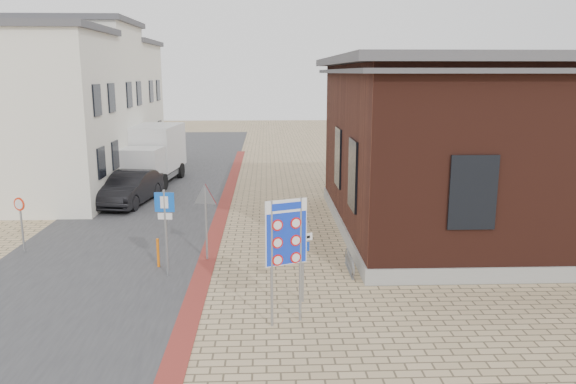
{
  "coord_description": "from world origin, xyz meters",
  "views": [
    {
      "loc": [
        0.04,
        -14.67,
        6.2
      ],
      "look_at": [
        0.76,
        4.07,
        2.2
      ],
      "focal_mm": 35.0,
      "sensor_mm": 36.0,
      "label": 1
    }
  ],
  "objects_px": {
    "essen_sign": "(303,255)",
    "bollard": "(158,253)",
    "sedan": "(130,188)",
    "box_truck": "(152,154)",
    "parking_sign": "(165,217)",
    "border_sign": "(286,235)"
  },
  "relations": [
    {
      "from": "essen_sign",
      "to": "sedan",
      "type": "bearing_deg",
      "value": 98.94
    },
    {
      "from": "parking_sign",
      "to": "bollard",
      "type": "relative_size",
      "value": 2.83
    },
    {
      "from": "sedan",
      "to": "bollard",
      "type": "distance_m",
      "value": 9.54
    },
    {
      "from": "box_truck",
      "to": "essen_sign",
      "type": "distance_m",
      "value": 18.85
    },
    {
      "from": "sedan",
      "to": "parking_sign",
      "type": "xyz_separation_m",
      "value": [
        3.43,
        -9.85,
        1.1
      ]
    },
    {
      "from": "sedan",
      "to": "parking_sign",
      "type": "height_order",
      "value": "parking_sign"
    },
    {
      "from": "box_truck",
      "to": "parking_sign",
      "type": "relative_size",
      "value": 2.33
    },
    {
      "from": "sedan",
      "to": "box_truck",
      "type": "xyz_separation_m",
      "value": [
        0.02,
        5.3,
        0.88
      ]
    },
    {
      "from": "essen_sign",
      "to": "parking_sign",
      "type": "distance_m",
      "value": 4.64
    },
    {
      "from": "border_sign",
      "to": "bollard",
      "type": "xyz_separation_m",
      "value": [
        -4.0,
        4.3,
        -1.83
      ]
    },
    {
      "from": "box_truck",
      "to": "border_sign",
      "type": "xyz_separation_m",
      "value": [
        6.98,
        -18.65,
        0.65
      ]
    },
    {
      "from": "sedan",
      "to": "box_truck",
      "type": "distance_m",
      "value": 5.37
    },
    {
      "from": "sedan",
      "to": "bollard",
      "type": "bearing_deg",
      "value": -62.43
    },
    {
      "from": "essen_sign",
      "to": "bollard",
      "type": "xyz_separation_m",
      "value": [
        -4.5,
        2.95,
        -0.85
      ]
    },
    {
      "from": "sedan",
      "to": "bollard",
      "type": "height_order",
      "value": "sedan"
    },
    {
      "from": "box_truck",
      "to": "parking_sign",
      "type": "distance_m",
      "value": 15.53
    },
    {
      "from": "sedan",
      "to": "bollard",
      "type": "xyz_separation_m",
      "value": [
        3.0,
        -9.05,
        -0.3
      ]
    },
    {
      "from": "essen_sign",
      "to": "bollard",
      "type": "relative_size",
      "value": 2.13
    },
    {
      "from": "parking_sign",
      "to": "border_sign",
      "type": "bearing_deg",
      "value": -38.9
    },
    {
      "from": "box_truck",
      "to": "bollard",
      "type": "bearing_deg",
      "value": -72.11
    },
    {
      "from": "border_sign",
      "to": "essen_sign",
      "type": "bearing_deg",
      "value": 48.02
    },
    {
      "from": "sedan",
      "to": "box_truck",
      "type": "bearing_deg",
      "value": 99.01
    }
  ]
}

